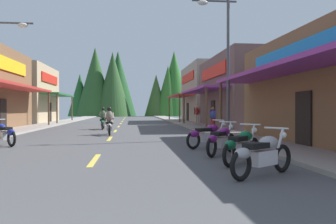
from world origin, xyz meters
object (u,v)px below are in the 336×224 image
(streetlamp_left, at_px, (4,61))
(pedestrian_browsing, at_px, (197,113))
(rider_cruising_trailing, at_px, (103,120))
(motorcycle_parked_right_1, at_px, (242,145))
(motorcycle_parked_left_4, at_px, (3,133))
(rider_cruising_lead, at_px, (109,123))
(streetlamp_right, at_px, (222,49))
(pedestrian_by_shop, at_px, (213,117))
(motorcycle_parked_right_0, at_px, (262,154))
(motorcycle_parked_right_3, at_px, (208,135))
(motorcycle_parked_right_2, at_px, (221,139))

(streetlamp_left, bearing_deg, pedestrian_browsing, 42.53)
(rider_cruising_trailing, bearing_deg, motorcycle_parked_right_1, -163.76)
(streetlamp_left, distance_m, pedestrian_browsing, 16.52)
(motorcycle_parked_left_4, bearing_deg, rider_cruising_lead, -80.45)
(streetlamp_right, bearing_deg, pedestrian_browsing, 83.91)
(pedestrian_by_shop, bearing_deg, streetlamp_right, 53.37)
(motorcycle_parked_right_0, distance_m, motorcycle_parked_right_3, 5.33)
(streetlamp_right, height_order, rider_cruising_lead, streetlamp_right)
(motorcycle_parked_right_2, height_order, pedestrian_browsing, pedestrian_browsing)
(pedestrian_browsing, bearing_deg, streetlamp_left, 158.36)
(streetlamp_right, height_order, motorcycle_parked_right_2, streetlamp_right)
(motorcycle_parked_right_2, xyz_separation_m, rider_cruising_lead, (-4.04, 8.57, 0.17))
(motorcycle_parked_right_2, distance_m, pedestrian_browsing, 18.56)
(rider_cruising_trailing, bearing_deg, streetlamp_left, 144.49)
(pedestrian_by_shop, bearing_deg, motorcycle_parked_right_0, 53.43)
(motorcycle_parked_right_1, distance_m, rider_cruising_trailing, 16.21)
(streetlamp_left, xyz_separation_m, streetlamp_right, (10.61, -2.01, 0.45))
(rider_cruising_trailing, bearing_deg, streetlamp_right, -144.63)
(streetlamp_left, relative_size, motorcycle_parked_right_3, 3.09)
(streetlamp_right, bearing_deg, motorcycle_parked_right_1, -101.03)
(streetlamp_right, height_order, rider_cruising_trailing, streetlamp_right)
(streetlamp_right, height_order, pedestrian_browsing, streetlamp_right)
(streetlamp_left, relative_size, streetlamp_right, 0.88)
(motorcycle_parked_right_3, bearing_deg, pedestrian_by_shop, 44.98)
(streetlamp_right, distance_m, motorcycle_parked_right_2, 6.71)
(streetlamp_right, xyz_separation_m, rider_cruising_lead, (-5.50, 3.25, -3.65))
(streetlamp_left, relative_size, rider_cruising_lead, 2.74)
(rider_cruising_trailing, bearing_deg, motorcycle_parked_right_3, -159.12)
(streetlamp_left, bearing_deg, motorcycle_parked_right_1, -44.43)
(pedestrian_by_shop, relative_size, pedestrian_browsing, 0.87)
(motorcycle_parked_right_3, distance_m, rider_cruising_lead, 7.79)
(motorcycle_parked_right_2, height_order, motorcycle_parked_right_3, same)
(streetlamp_right, xyz_separation_m, motorcycle_parked_left_4, (-9.32, -1.74, -3.82))
(motorcycle_parked_left_4, xyz_separation_m, rider_cruising_lead, (3.82, 4.99, 0.17))
(streetlamp_left, bearing_deg, rider_cruising_lead, 13.61)
(motorcycle_parked_left_4, bearing_deg, rider_cruising_trailing, -59.77)
(streetlamp_right, bearing_deg, motorcycle_parked_right_2, -105.36)
(motorcycle_parked_right_1, bearing_deg, motorcycle_parked_left_4, 99.86)
(motorcycle_parked_right_0, relative_size, motorcycle_parked_right_2, 1.06)
(motorcycle_parked_right_2, bearing_deg, motorcycle_parked_right_1, -138.66)
(motorcycle_parked_right_3, bearing_deg, motorcycle_parked_right_0, -120.71)
(streetlamp_right, height_order, motorcycle_parked_right_3, streetlamp_right)
(motorcycle_parked_right_0, height_order, motorcycle_parked_right_3, same)
(rider_cruising_lead, height_order, rider_cruising_trailing, same)
(streetlamp_right, distance_m, pedestrian_browsing, 13.49)
(motorcycle_parked_right_3, relative_size, rider_cruising_lead, 0.89)
(motorcycle_parked_right_2, distance_m, rider_cruising_lead, 9.48)
(rider_cruising_lead, bearing_deg, motorcycle_parked_right_2, -159.48)
(motorcycle_parked_right_3, bearing_deg, streetlamp_right, 36.82)
(motorcycle_parked_left_4, bearing_deg, motorcycle_parked_right_1, -166.71)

